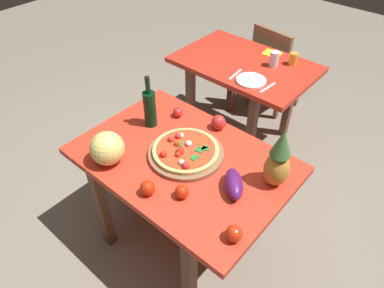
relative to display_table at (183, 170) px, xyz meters
name	(u,v)px	position (x,y,z in m)	size (l,w,h in m)	color
ground_plane	(185,236)	(0.00, 0.00, -0.66)	(10.00, 10.00, 0.00)	gray
display_table	(183,170)	(0.00, 0.00, 0.00)	(1.18, 0.82, 0.76)	brown
background_table	(244,75)	(-0.36, 1.13, -0.02)	(1.08, 0.71, 0.76)	brown
dining_chair	(275,65)	(-0.38, 1.71, -0.17)	(0.45, 0.45, 0.85)	brown
pizza_board	(186,154)	(0.00, 0.03, 0.11)	(0.42, 0.42, 0.03)	brown
pizza	(185,150)	(0.00, 0.02, 0.14)	(0.37, 0.37, 0.06)	tan
wine_bottle	(150,108)	(-0.35, 0.09, 0.22)	(0.08, 0.08, 0.33)	black
pineapple_left	(278,161)	(0.48, 0.17, 0.26)	(0.13, 0.13, 0.35)	#BA852F
melon	(107,148)	(-0.28, -0.28, 0.19)	(0.19, 0.19, 0.19)	#E6CF69
bell_pepper	(218,122)	(-0.01, 0.34, 0.14)	(0.09, 0.09, 0.10)	red
eggplant	(234,184)	(0.35, -0.01, 0.14)	(0.20, 0.09, 0.09)	#501957
tomato_near_board	(148,188)	(0.04, -0.31, 0.14)	(0.08, 0.08, 0.08)	red
tomato_beside_pepper	(178,112)	(-0.28, 0.26, 0.13)	(0.06, 0.06, 0.06)	red
tomato_by_bottle	(234,234)	(0.52, -0.24, 0.14)	(0.08, 0.08, 0.08)	red
tomato_at_corner	(182,192)	(0.18, -0.21, 0.14)	(0.07, 0.07, 0.07)	red
drinking_glass_juice	(293,59)	(-0.06, 1.34, 0.15)	(0.07, 0.07, 0.10)	gold
drinking_glass_water	(274,59)	(-0.16, 1.22, 0.16)	(0.07, 0.07, 0.12)	silver
dinner_plate	(251,80)	(-0.16, 0.92, 0.11)	(0.22, 0.22, 0.02)	white
fork_utensil	(235,74)	(-0.30, 0.92, 0.10)	(0.02, 0.18, 0.01)	silver
knife_utensil	(268,88)	(-0.02, 0.92, 0.10)	(0.02, 0.18, 0.01)	silver
napkin_folded	(272,54)	(-0.27, 1.39, 0.10)	(0.14, 0.12, 0.01)	yellow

